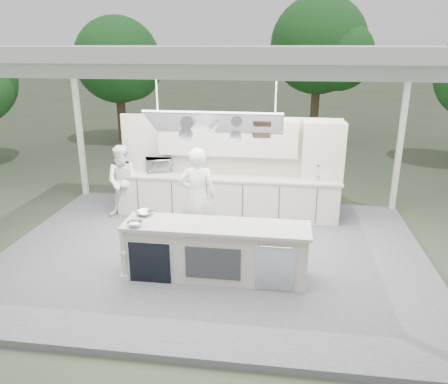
# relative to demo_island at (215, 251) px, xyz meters

# --- Properties ---
(ground) EXTENTS (90.00, 90.00, 0.00)m
(ground) POSITION_rel_demo_island_xyz_m (-0.18, 0.91, -0.60)
(ground) COLOR #404932
(ground) RESTS_ON ground
(stage_deck) EXTENTS (8.00, 6.00, 0.12)m
(stage_deck) POSITION_rel_demo_island_xyz_m (-0.18, 0.91, -0.54)
(stage_deck) COLOR slate
(stage_deck) RESTS_ON ground
(tent) EXTENTS (8.20, 6.20, 3.86)m
(tent) POSITION_rel_demo_island_xyz_m (-0.18, 0.90, 3.11)
(tent) COLOR white
(tent) RESTS_ON ground
(demo_island) EXTENTS (3.10, 0.79, 0.95)m
(demo_island) POSITION_rel_demo_island_xyz_m (0.00, 0.00, 0.00)
(demo_island) COLOR beige
(demo_island) RESTS_ON stage_deck
(back_counter) EXTENTS (5.08, 0.72, 0.95)m
(back_counter) POSITION_rel_demo_island_xyz_m (-0.18, 2.81, 0.00)
(back_counter) COLOR beige
(back_counter) RESTS_ON stage_deck
(back_wall_unit) EXTENTS (5.05, 0.48, 2.25)m
(back_wall_unit) POSITION_rel_demo_island_xyz_m (0.27, 3.03, 0.98)
(back_wall_unit) COLOR beige
(back_wall_unit) RESTS_ON stage_deck
(tree_cluster) EXTENTS (19.55, 9.40, 5.85)m
(tree_cluster) POSITION_rel_demo_island_xyz_m (-0.34, 10.68, 2.69)
(tree_cluster) COLOR #473723
(tree_cluster) RESTS_ON ground
(head_chef) EXTENTS (0.78, 0.58, 1.96)m
(head_chef) POSITION_rel_demo_island_xyz_m (-0.53, 1.22, 0.50)
(head_chef) COLOR white
(head_chef) RESTS_ON stage_deck
(sous_chef) EXTENTS (0.90, 0.76, 1.66)m
(sous_chef) POSITION_rel_demo_island_xyz_m (-2.46, 2.46, 0.35)
(sous_chef) COLOR white
(sous_chef) RESTS_ON stage_deck
(toaster_oven) EXTENTS (0.68, 0.58, 0.32)m
(toaster_oven) POSITION_rel_demo_island_xyz_m (-1.81, 2.99, 0.63)
(toaster_oven) COLOR silver
(toaster_oven) RESTS_ON back_counter
(bowl_large) EXTENTS (0.38, 0.38, 0.07)m
(bowl_large) POSITION_rel_demo_island_xyz_m (-1.28, 0.26, 0.51)
(bowl_large) COLOR #B7B9BE
(bowl_large) RESTS_ON demo_island
(bowl_small) EXTENTS (0.30, 0.30, 0.08)m
(bowl_small) POSITION_rel_demo_island_xyz_m (-1.28, -0.24, 0.51)
(bowl_small) COLOR silver
(bowl_small) RESTS_ON demo_island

